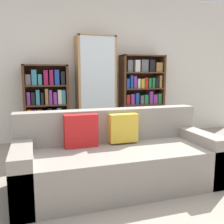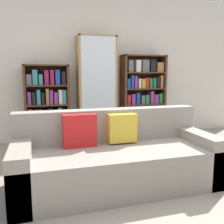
# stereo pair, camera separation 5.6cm
# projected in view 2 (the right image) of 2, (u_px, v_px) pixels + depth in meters

# --- Properties ---
(ground_plane) EXTENTS (16.00, 16.00, 0.00)m
(ground_plane) POSITION_uv_depth(u_px,v_px,m) (162.00, 201.00, 2.41)
(ground_plane) COLOR gray
(wall_back) EXTENTS (6.19, 0.06, 2.70)m
(wall_back) POSITION_uv_depth(u_px,v_px,m) (98.00, 66.00, 4.70)
(wall_back) COLOR silver
(wall_back) RESTS_ON ground
(couch) EXTENTS (2.16, 0.87, 0.81)m
(couch) POSITION_uv_depth(u_px,v_px,m) (116.00, 159.00, 2.73)
(couch) COLOR gray
(couch) RESTS_ON ground
(bookshelf_left) EXTENTS (0.75, 0.32, 1.37)m
(bookshelf_left) POSITION_uv_depth(u_px,v_px,m) (47.00, 106.00, 4.34)
(bookshelf_left) COLOR #4C2D19
(bookshelf_left) RESTS_ON ground
(display_cabinet) EXTENTS (0.69, 0.36, 1.87)m
(display_cabinet) POSITION_uv_depth(u_px,v_px,m) (96.00, 89.00, 4.53)
(display_cabinet) COLOR #AD7F4C
(display_cabinet) RESTS_ON ground
(bookshelf_right) EXTENTS (0.85, 0.32, 1.56)m
(bookshelf_right) POSITION_uv_depth(u_px,v_px,m) (143.00, 97.00, 4.83)
(bookshelf_right) COLOR #4C2D19
(bookshelf_right) RESTS_ON ground
(wine_bottle) EXTENTS (0.09, 0.09, 0.41)m
(wine_bottle) POSITION_uv_depth(u_px,v_px,m) (130.00, 142.00, 3.86)
(wine_bottle) COLOR #143819
(wine_bottle) RESTS_ON ground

